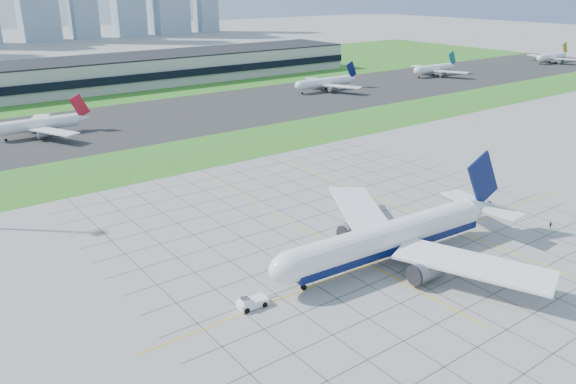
# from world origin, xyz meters

# --- Properties ---
(ground) EXTENTS (1400.00, 1400.00, 0.00)m
(ground) POSITION_xyz_m (0.00, 0.00, 0.00)
(ground) COLOR #9A9A95
(ground) RESTS_ON ground
(grass_median) EXTENTS (700.00, 35.00, 0.04)m
(grass_median) POSITION_xyz_m (0.00, 90.00, 0.02)
(grass_median) COLOR #397120
(grass_median) RESTS_ON ground
(asphalt_taxiway) EXTENTS (700.00, 75.00, 0.04)m
(asphalt_taxiway) POSITION_xyz_m (0.00, 145.00, 0.03)
(asphalt_taxiway) COLOR #383838
(asphalt_taxiway) RESTS_ON ground
(grass_far) EXTENTS (700.00, 145.00, 0.04)m
(grass_far) POSITION_xyz_m (0.00, 255.00, 0.02)
(grass_far) COLOR #397120
(grass_far) RESTS_ON ground
(apron_markings) EXTENTS (120.00, 130.00, 0.03)m
(apron_markings) POSITION_xyz_m (0.43, 11.09, 0.02)
(apron_markings) COLOR #474744
(apron_markings) RESTS_ON ground
(terminal) EXTENTS (260.00, 43.00, 15.80)m
(terminal) POSITION_xyz_m (40.00, 229.87, 7.89)
(terminal) COLOR #B7B7B2
(terminal) RESTS_ON ground
(airliner) EXTENTS (61.13, 61.79, 19.23)m
(airliner) POSITION_xyz_m (-5.80, -3.32, 5.26)
(airliner) COLOR white
(airliner) RESTS_ON ground
(pushback_tug) EXTENTS (7.93, 3.06, 2.19)m
(pushback_tug) POSITION_xyz_m (-38.04, -1.17, 0.97)
(pushback_tug) COLOR white
(pushback_tug) RESTS_ON ground
(crew_near) EXTENTS (0.65, 0.72, 1.65)m
(crew_near) POSITION_xyz_m (-25.38, 0.54, 0.83)
(crew_near) COLOR black
(crew_near) RESTS_ON ground
(crew_far) EXTENTS (1.00, 1.04, 1.68)m
(crew_far) POSITION_xyz_m (36.08, -14.46, 0.84)
(crew_far) COLOR black
(crew_far) RESTS_ON ground
(distant_jet_1) EXTENTS (32.66, 42.66, 14.08)m
(distant_jet_1) POSITION_xyz_m (-35.69, 143.91, 4.48)
(distant_jet_1) COLOR white
(distant_jet_1) RESTS_ON ground
(distant_jet_2) EXTENTS (39.21, 42.66, 14.08)m
(distant_jet_2) POSITION_xyz_m (108.51, 151.63, 4.49)
(distant_jet_2) COLOR white
(distant_jet_2) RESTS_ON ground
(distant_jet_3) EXTENTS (34.98, 42.66, 14.08)m
(distant_jet_3) POSITION_xyz_m (194.03, 150.12, 4.48)
(distant_jet_3) COLOR white
(distant_jet_3) RESTS_ON ground
(distant_jet_4) EXTENTS (34.65, 42.66, 14.08)m
(distant_jet_4) POSITION_xyz_m (306.77, 138.81, 4.48)
(distant_jet_4) COLOR white
(distant_jet_4) RESTS_ON ground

